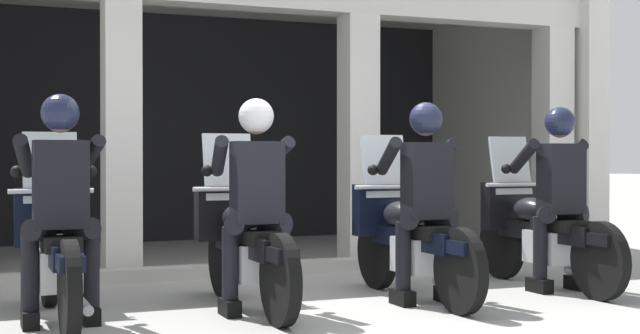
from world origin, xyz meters
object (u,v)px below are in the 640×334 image
motorcycle_far_left (56,249)px  motorcycle_far_right (539,231)px  police_officer_center_left (256,187)px  police_officer_far_right (559,182)px  police_officer_far_left (60,189)px  motorcycle_center_left (244,243)px  motorcycle_center_right (408,237)px  police_officer_center_right (425,185)px

motorcycle_far_left → motorcycle_far_right: size_ratio=1.00×
motorcycle_far_left → police_officer_center_left: size_ratio=1.29×
motorcycle_far_right → police_officer_far_right: police_officer_far_right is taller
police_officer_far_left → police_officer_far_right: (4.14, 0.02, 0.00)m
police_officer_far_right → motorcycle_center_left: bearing=160.8°
motorcycle_center_right → motorcycle_center_left: bearing=172.3°
police_officer_center_right → motorcycle_center_right: bearing=84.3°
motorcycle_far_left → motorcycle_center_left: 1.38m
police_officer_far_left → motorcycle_far_right: size_ratio=0.78×
motorcycle_far_left → motorcycle_center_right: 2.76m
motorcycle_far_left → police_officer_center_left: (1.38, -0.34, 0.44)m
police_officer_center_left → motorcycle_far_right: 2.82m
police_officer_far_right → motorcycle_center_right: bearing=158.9°
motorcycle_center_left → police_officer_far_right: size_ratio=1.29×
motorcycle_far_left → motorcycle_far_right: same height
motorcycle_far_left → police_officer_far_left: (-0.00, -0.28, 0.44)m
police_officer_center_left → motorcycle_center_right: bearing=0.3°
motorcycle_far_left → police_officer_far_right: 4.17m
motorcycle_center_left → police_officer_center_right: (1.38, -0.34, 0.44)m
police_officer_center_left → police_officer_center_right: size_ratio=1.00×
police_officer_far_left → motorcycle_far_right: (4.14, 0.31, -0.44)m
police_officer_far_left → police_officer_far_right: bearing=-5.4°
motorcycle_center_left → police_officer_center_left: 0.52m
motorcycle_far_left → police_officer_far_left: size_ratio=1.29×
motorcycle_far_left → police_officer_center_right: 2.82m
motorcycle_center_left → motorcycle_far_right: (2.76, 0.08, 0.00)m
motorcycle_far_left → police_officer_far_right: police_officer_far_right is taller
police_officer_center_left → police_officer_far_right: 2.76m
police_officer_center_right → police_officer_far_right: bearing=0.3°
police_officer_center_left → motorcycle_center_right: (1.38, 0.23, -0.44)m
motorcycle_center_right → motorcycle_far_left: bearing=172.2°
police_officer_far_left → motorcycle_center_right: size_ratio=0.78×
police_officer_far_left → motorcycle_center_left: size_ratio=0.78×
police_officer_far_left → motorcycle_center_left: police_officer_far_left is taller
police_officer_center_right → police_officer_far_right: 1.39m
motorcycle_far_right → police_officer_far_right: (-0.00, -0.28, 0.44)m
motorcycle_center_left → police_officer_center_left: police_officer_center_left is taller
police_officer_far_left → motorcycle_far_right: police_officer_far_left is taller
motorcycle_center_right → motorcycle_far_right: bearing=0.3°
motorcycle_far_left → motorcycle_far_right: bearing=-5.4°
police_officer_center_left → motorcycle_far_right: bearing=-1.6°
police_officer_far_left → motorcycle_center_right: bearing=-2.2°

